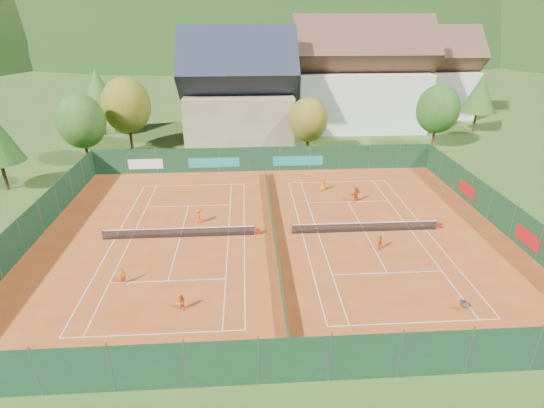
% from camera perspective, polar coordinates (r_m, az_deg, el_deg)
% --- Properties ---
extents(ground, '(600.00, 600.00, 0.00)m').
position_cam_1_polar(ground, '(36.70, 0.20, -4.17)').
color(ground, '#304D18').
rests_on(ground, ground).
extents(clay_pad, '(40.00, 32.00, 0.01)m').
position_cam_1_polar(clay_pad, '(36.69, 0.20, -4.13)').
color(clay_pad, '#A54418').
rests_on(clay_pad, ground).
extents(court_markings_left, '(11.03, 23.83, 0.00)m').
position_cam_1_polar(court_markings_left, '(37.08, -12.27, -4.41)').
color(court_markings_left, white).
rests_on(court_markings_left, ground).
extents(court_markings_right, '(11.03, 23.83, 0.00)m').
position_cam_1_polar(court_markings_right, '(38.01, 12.35, -3.66)').
color(court_markings_right, white).
rests_on(court_markings_right, ground).
extents(tennis_net_left, '(13.30, 0.10, 1.02)m').
position_cam_1_polar(tennis_net_left, '(36.82, -12.10, -3.73)').
color(tennis_net_left, '#59595B').
rests_on(tennis_net_left, ground).
extents(tennis_net_right, '(13.30, 0.10, 1.02)m').
position_cam_1_polar(tennis_net_right, '(37.82, 12.64, -2.99)').
color(tennis_net_right, '#59595B').
rests_on(tennis_net_right, ground).
extents(court_divider, '(0.03, 28.80, 1.00)m').
position_cam_1_polar(court_divider, '(36.45, 0.20, -3.45)').
color(court_divider, '#153A22').
rests_on(court_divider, ground).
extents(fence_north, '(40.00, 0.10, 3.00)m').
position_cam_1_polar(fence_north, '(50.76, -1.52, 6.02)').
color(fence_north, '#13351E').
rests_on(fence_north, ground).
extents(fence_south, '(40.00, 0.04, 3.00)m').
position_cam_1_polar(fence_south, '(22.90, 3.05, -20.28)').
color(fence_south, '#12331C').
rests_on(fence_south, ground).
extents(fence_west, '(0.04, 32.00, 3.00)m').
position_cam_1_polar(fence_west, '(40.11, -29.67, -2.59)').
color(fence_west, '#143921').
rests_on(fence_west, ground).
extents(fence_east, '(0.09, 32.00, 3.00)m').
position_cam_1_polar(fence_east, '(42.26, 28.37, -1.02)').
color(fence_east, '#14381C').
rests_on(fence_east, ground).
extents(chalet, '(16.20, 12.00, 16.00)m').
position_cam_1_polar(chalet, '(63.07, -4.48, 14.47)').
color(chalet, tan).
rests_on(chalet, ground).
extents(hotel_block_a, '(21.60, 11.00, 17.25)m').
position_cam_1_polar(hotel_block_a, '(71.22, 11.63, 15.85)').
color(hotel_block_a, silver).
rests_on(hotel_block_a, ground).
extents(hotel_block_b, '(17.28, 10.00, 15.50)m').
position_cam_1_polar(hotel_block_b, '(83.35, 19.86, 15.63)').
color(hotel_block_b, silver).
rests_on(hotel_block_b, ground).
extents(tree_west_front, '(5.72, 5.72, 8.69)m').
position_cam_1_polar(tree_west_front, '(57.07, -24.27, 10.08)').
color(tree_west_front, '#462919').
rests_on(tree_west_front, ground).
extents(tree_west_mid, '(6.44, 6.44, 9.78)m').
position_cam_1_polar(tree_west_mid, '(61.31, -18.99, 12.43)').
color(tree_west_mid, '#412517').
rests_on(tree_west_mid, ground).
extents(tree_west_back, '(5.60, 5.60, 10.00)m').
position_cam_1_polar(tree_west_back, '(70.45, -22.33, 13.94)').
color(tree_west_back, '#482B19').
rests_on(tree_west_back, ground).
extents(tree_center, '(5.01, 5.01, 7.60)m').
position_cam_1_polar(tree_center, '(56.21, 4.91, 11.22)').
color(tree_center, '#422D17').
rests_on(tree_center, ground).
extents(tree_east_front, '(5.72, 5.72, 8.69)m').
position_cam_1_polar(tree_east_front, '(63.10, 21.42, 11.76)').
color(tree_east_front, '#442E18').
rests_on(tree_east_front, ground).
extents(tree_east_mid, '(5.04, 5.04, 9.00)m').
position_cam_1_polar(tree_east_mid, '(74.50, 26.21, 13.24)').
color(tree_east_mid, '#402C17').
rests_on(tree_east_mid, ground).
extents(tree_east_back, '(7.15, 7.15, 10.86)m').
position_cam_1_polar(tree_east_back, '(78.16, 18.20, 15.43)').
color(tree_east_back, '#422617').
rests_on(tree_east_back, ground).
extents(mountain_backdrop, '(820.00, 530.00, 242.00)m').
position_cam_1_polar(mountain_backdrop, '(273.41, 2.96, 12.49)').
color(mountain_backdrop, black).
rests_on(mountain_backdrop, ground).
extents(ball_hopper, '(0.34, 0.34, 0.80)m').
position_cam_1_polar(ball_hopper, '(30.46, 24.35, -12.08)').
color(ball_hopper, slate).
rests_on(ball_hopper, ground).
extents(loose_ball_0, '(0.07, 0.07, 0.07)m').
position_cam_1_polar(loose_ball_0, '(31.08, -21.43, -11.90)').
color(loose_ball_0, '#CCD833').
rests_on(loose_ball_0, ground).
extents(loose_ball_1, '(0.07, 0.07, 0.07)m').
position_cam_1_polar(loose_ball_1, '(29.32, 10.45, -12.81)').
color(loose_ball_1, '#CCD833').
rests_on(loose_ball_1, ground).
extents(loose_ball_2, '(0.07, 0.07, 0.07)m').
position_cam_1_polar(loose_ball_2, '(41.49, 0.56, -0.51)').
color(loose_ball_2, '#CCD833').
rests_on(loose_ball_2, ground).
extents(player_left_near, '(0.57, 0.54, 1.30)m').
position_cam_1_polar(player_left_near, '(31.97, -19.46, -9.11)').
color(player_left_near, '#D25E12').
rests_on(player_left_near, ground).
extents(player_left_mid, '(0.74, 0.71, 1.20)m').
position_cam_1_polar(player_left_mid, '(28.44, -12.08, -12.87)').
color(player_left_mid, '#EA5414').
rests_on(player_left_mid, ground).
extents(player_left_far, '(1.05, 0.88, 1.42)m').
position_cam_1_polar(player_left_far, '(38.87, -9.86, -1.62)').
color(player_left_far, '#E85B14').
rests_on(player_left_far, ground).
extents(player_right_near, '(0.70, 0.82, 1.32)m').
position_cam_1_polar(player_right_near, '(35.25, 14.32, -5.05)').
color(player_right_near, '#CF5D12').
rests_on(player_right_near, ground).
extents(player_right_far_a, '(0.79, 0.55, 1.53)m').
position_cam_1_polar(player_right_far_a, '(45.62, 6.83, 2.71)').
color(player_right_far_a, orange).
rests_on(player_right_far_a, ground).
extents(player_right_far_b, '(1.49, 1.15, 1.57)m').
position_cam_1_polar(player_right_far_b, '(43.51, 11.22, 1.32)').
color(player_right_far_b, '#D24A12').
rests_on(player_right_far_b, ground).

